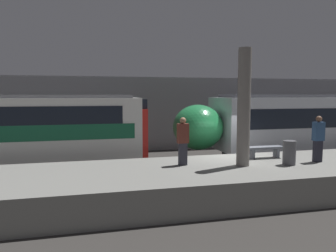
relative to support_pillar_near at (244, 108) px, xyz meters
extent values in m
plane|color=#33302D|center=(0.49, 2.16, -2.98)|extent=(120.00, 120.00, 0.00)
cube|color=slate|center=(0.49, 0.05, -2.49)|extent=(40.00, 4.21, 0.98)
cube|color=gray|center=(0.49, 9.40, -0.75)|extent=(50.00, 0.15, 4.47)
cylinder|color=slate|center=(0.00, 0.00, 0.00)|extent=(0.45, 0.45, 4.01)
ellipsoid|color=#238447|center=(0.07, 4.92, -1.16)|extent=(2.42, 2.69, 2.21)
sphere|color=#F2EFCC|center=(-0.88, 4.92, -1.55)|extent=(0.20, 0.20, 0.20)
cube|color=red|center=(-2.79, 4.92, -1.24)|extent=(0.25, 2.87, 2.11)
cube|color=black|center=(-2.79, 4.92, -0.18)|extent=(0.25, 2.57, 0.84)
sphere|color=#EA4C42|center=(-2.63, 4.26, -1.60)|extent=(0.18, 0.18, 0.18)
sphere|color=#EA4C42|center=(-2.63, 5.58, -1.60)|extent=(0.18, 0.18, 0.18)
cube|color=#2D2D38|center=(-1.98, 0.59, -1.62)|extent=(0.28, 0.20, 0.77)
cube|color=brown|center=(-1.98, 0.59, -0.90)|extent=(0.38, 0.24, 0.67)
sphere|color=#9E7051|center=(-1.98, 0.59, -0.45)|extent=(0.22, 0.22, 0.22)
cube|color=black|center=(2.93, -0.09, -1.62)|extent=(0.28, 0.20, 0.78)
cube|color=navy|center=(2.93, -0.09, -0.89)|extent=(0.38, 0.24, 0.68)
sphere|color=brown|center=(2.93, -0.09, -0.44)|extent=(0.22, 0.22, 0.22)
cube|color=slate|center=(0.90, 1.03, -1.80)|extent=(0.10, 0.32, 0.41)
cube|color=slate|center=(1.95, 1.03, -1.80)|extent=(0.10, 0.32, 0.41)
cube|color=slate|center=(1.43, 1.03, -1.60)|extent=(1.50, 0.40, 0.08)
cylinder|color=#4C4C51|center=(1.63, -0.28, -1.58)|extent=(0.44, 0.44, 0.85)
camera|label=1|loc=(-5.20, -10.17, 0.45)|focal=35.00mm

